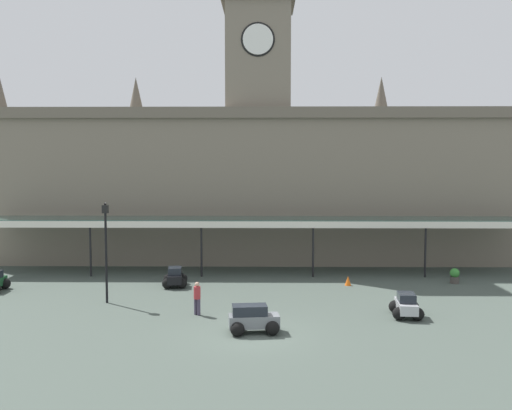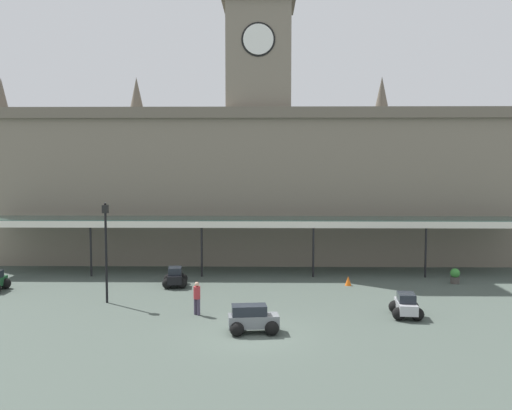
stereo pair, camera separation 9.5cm
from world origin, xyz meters
TOP-DOWN VIEW (x-y plane):
  - ground_plane at (0.00, 0.00)m, footprint 140.00×140.00m
  - station_building at (-0.00, 19.35)m, footprint 42.12×6.40m
  - entrance_canopy at (-0.00, 13.93)m, footprint 37.46×3.26m
  - car_silver_sedan at (7.50, 2.93)m, footprint 1.63×2.12m
  - car_grey_estate at (-0.03, 0.16)m, footprint 2.34×1.71m
  - car_black_sedan at (-5.05, 9.66)m, footprint 1.67×2.14m
  - pedestrian_beside_cars at (-2.89, 3.11)m, footprint 0.34×0.34m
  - victorian_lamppost at (-8.10, 5.48)m, footprint 0.30×0.30m
  - traffic_cone at (5.69, 10.04)m, footprint 0.40×0.40m
  - planter_by_canopy at (12.54, 10.77)m, footprint 0.60×0.60m

SIDE VIEW (x-z plane):
  - ground_plane at x=0.00m, z-range 0.00..0.00m
  - traffic_cone at x=5.69m, z-range 0.00..0.59m
  - planter_by_canopy at x=12.54m, z-range 0.01..0.97m
  - car_silver_sedan at x=7.50m, z-range -0.09..1.10m
  - car_black_sedan at x=-5.05m, z-range -0.09..1.10m
  - car_grey_estate at x=-0.03m, z-range -0.07..1.20m
  - pedestrian_beside_cars at x=-2.89m, z-range 0.07..1.74m
  - victorian_lamppost at x=-8.10m, z-range 0.62..6.11m
  - entrance_canopy at x=0.00m, z-range 1.77..5.58m
  - station_building at x=0.00m, z-range -3.73..16.83m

